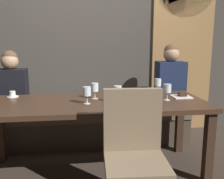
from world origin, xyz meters
TOP-DOWN VIEW (x-y plane):
  - ground at (0.00, 0.00)m, footprint 9.00×9.00m
  - back_wall_tiled at (0.00, 1.22)m, footprint 6.00×0.12m
  - arched_door at (1.35, 1.15)m, footprint 0.90×0.05m
  - dining_table at (0.00, 0.00)m, footprint 2.20×0.84m
  - banquette_bench at (0.00, 0.70)m, footprint 2.50×0.44m
  - chair_near_side at (0.24, -0.72)m, footprint 0.46×0.46m
  - diner_redhead at (-0.96, 0.69)m, footprint 0.36×0.24m
  - diner_bearded at (1.02, 0.69)m, footprint 0.36×0.24m
  - wine_glass_end_right at (0.01, 0.13)m, footprint 0.08×0.08m
  - wine_glass_far_left at (0.72, -0.03)m, footprint 0.08×0.08m
  - wine_glass_center_front at (0.74, 0.33)m, footprint 0.08×0.08m
  - wine_glass_end_left at (0.21, -0.07)m, footprint 0.08×0.08m
  - wine_glass_near_left at (-0.08, -0.08)m, footprint 0.08×0.08m
  - espresso_cup at (-0.86, 0.31)m, footprint 0.12×0.12m
  - dessert_plate at (0.93, 0.08)m, footprint 0.19×0.19m

SIDE VIEW (x-z plane):
  - ground at x=0.00m, z-range 0.00..0.00m
  - banquette_bench at x=0.00m, z-range 0.00..0.45m
  - chair_near_side at x=0.24m, z-range 0.07..1.05m
  - dining_table at x=0.00m, z-range 0.28..1.02m
  - dessert_plate at x=0.93m, z-range 0.73..0.78m
  - espresso_cup at x=-0.86m, z-range 0.73..0.80m
  - diner_redhead at x=-0.96m, z-range 0.43..1.20m
  - diner_bearded at x=1.02m, z-range 0.43..1.27m
  - wine_glass_end_right at x=0.01m, z-range 0.77..0.93m
  - wine_glass_near_left at x=-0.08m, z-range 0.77..0.93m
  - wine_glass_far_left at x=0.72m, z-range 0.77..0.94m
  - wine_glass_center_front at x=0.74m, z-range 0.77..0.94m
  - wine_glass_end_left at x=0.21m, z-range 0.77..0.94m
  - arched_door at x=1.35m, z-range 0.09..2.64m
  - back_wall_tiled at x=0.00m, z-range 0.00..3.00m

